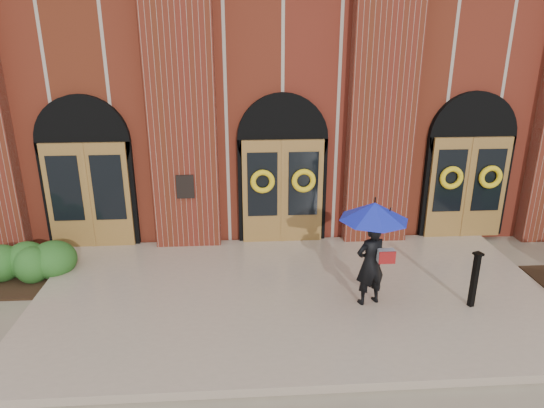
{
  "coord_description": "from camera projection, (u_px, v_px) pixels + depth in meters",
  "views": [
    {
      "loc": [
        -0.99,
        -8.15,
        4.96
      ],
      "look_at": [
        -0.37,
        1.0,
        1.71
      ],
      "focal_mm": 32.0,
      "sensor_mm": 36.0,
      "label": 1
    }
  ],
  "objects": [
    {
      "name": "metal_post",
      "position": [
        475.0,
        279.0,
        8.84
      ],
      "size": [
        0.18,
        0.18,
        1.09
      ],
      "rotation": [
        0.0,
        0.0,
        0.31
      ],
      "color": "black",
      "rests_on": "landing"
    },
    {
      "name": "ground",
      "position": [
        294.0,
        304.0,
        9.38
      ],
      "size": [
        90.0,
        90.0,
        0.0
      ],
      "primitive_type": "plane",
      "color": "gray",
      "rests_on": "ground"
    },
    {
      "name": "hedge_wall_left",
      "position": [
        38.0,
        268.0,
        9.99
      ],
      "size": [
        2.82,
        1.13,
        0.72
      ],
      "primitive_type": "ellipsoid",
      "color": "#24541C",
      "rests_on": "ground"
    },
    {
      "name": "church_building",
      "position": [
        267.0,
        78.0,
        16.47
      ],
      "size": [
        16.2,
        12.53,
        7.0
      ],
      "color": "#5E1E14",
      "rests_on": "ground"
    },
    {
      "name": "man_with_umbrella",
      "position": [
        373.0,
        234.0,
        8.68
      ],
      "size": [
        1.57,
        1.57,
        2.0
      ],
      "rotation": [
        0.0,
        0.0,
        3.45
      ],
      "color": "black",
      "rests_on": "landing"
    },
    {
      "name": "landing",
      "position": [
        294.0,
        296.0,
        9.5
      ],
      "size": [
        10.0,
        5.3,
        0.15
      ],
      "primitive_type": "cube",
      "color": "tan",
      "rests_on": "ground"
    }
  ]
}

